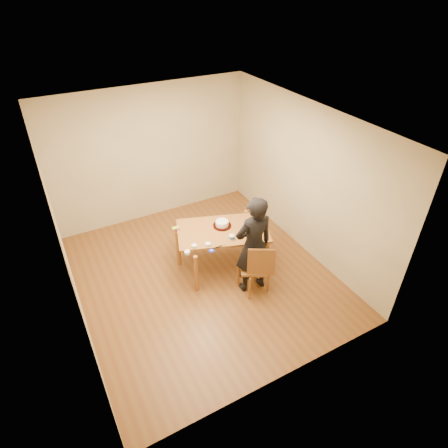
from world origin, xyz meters
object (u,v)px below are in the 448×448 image
dining_chair (254,267)px  person (253,246)px  dining_table (223,231)px  cake_plate (222,226)px  cake (222,223)px

dining_chair → person: size_ratio=0.24×
dining_chair → person: 0.41m
dining_table → dining_chair: size_ratio=3.67×
dining_table → cake_plate: (0.04, 0.10, 0.03)m
cake_plate → cake: cake is taller
cake_plate → person: (0.11, -0.83, 0.10)m
dining_chair → person: bearing=119.7°
cake → dining_table: bearing=-113.8°
dining_table → cake_plate: size_ratio=4.87×
dining_chair → cake_plate: 0.94m
cake_plate → person: size_ratio=0.18×
person → cake_plate: bearing=-79.6°
dining_table → cake: (0.04, 0.10, 0.08)m
dining_table → person: person is taller
dining_chair → dining_table: bearing=130.6°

